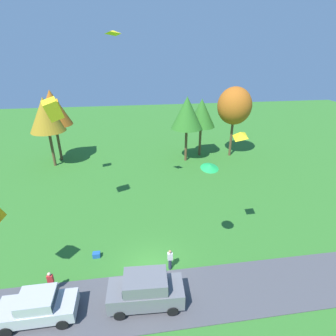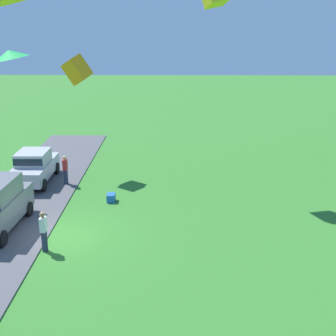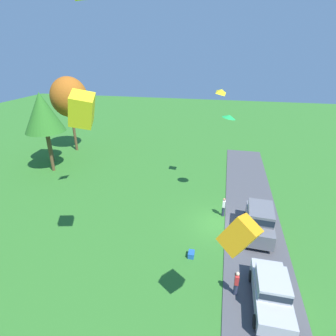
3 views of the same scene
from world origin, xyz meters
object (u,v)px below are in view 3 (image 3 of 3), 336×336
object	(u,v)px
person_on_lawn	(236,283)
kite_box_mid_center	(82,110)
kite_delta_high_right	(229,117)
tree_lone_near	(69,97)
tree_center_back	(43,113)
car_suv_mid_row	(260,220)
tree_right_of_center	(44,112)
cooler_box	(191,254)
car_sedan_by_flagpole	(271,291)
kite_diamond_trailing_tail	(222,91)
person_beside_suv	(224,207)
kite_box_over_trees	(240,235)

from	to	relation	value
person_on_lawn	kite_box_mid_center	bearing A→B (deg)	91.31
person_on_lawn	kite_delta_high_right	size ratio (longest dim) A/B	1.50
tree_lone_near	tree_center_back	bearing A→B (deg)	-172.11
car_suv_mid_row	tree_center_back	distance (m)	24.12
tree_center_back	tree_right_of_center	size ratio (longest dim) A/B	1.08
cooler_box	kite_box_mid_center	bearing A→B (deg)	117.31
car_sedan_by_flagpole	person_on_lawn	world-z (taller)	car_sedan_by_flagpole
tree_lone_near	kite_diamond_trailing_tail	bearing A→B (deg)	-110.94
kite_diamond_trailing_tail	person_on_lawn	bearing A→B (deg)	-171.32
car_suv_mid_row	kite_box_mid_center	bearing A→B (deg)	122.23
tree_center_back	tree_right_of_center	distance (m)	3.09
person_on_lawn	tree_right_of_center	xyz separation A→B (m)	(15.61, 22.37, 5.42)
car_suv_mid_row	tree_right_of_center	size ratio (longest dim) A/B	0.57
car_suv_mid_row	tree_lone_near	world-z (taller)	tree_lone_near
person_beside_suv	kite_diamond_trailing_tail	distance (m)	9.95
car_sedan_by_flagpole	person_on_lawn	bearing A→B (deg)	81.59
cooler_box	tree_right_of_center	bearing A→B (deg)	56.07
tree_right_of_center	kite_delta_high_right	size ratio (longest dim) A/B	7.27
person_beside_suv	cooler_box	world-z (taller)	person_beside_suv
person_beside_suv	kite_delta_high_right	size ratio (longest dim) A/B	1.50
person_on_lawn	tree_lone_near	distance (m)	30.13
car_sedan_by_flagpole	kite_diamond_trailing_tail	world-z (taller)	kite_diamond_trailing_tail
car_suv_mid_row	kite_box_mid_center	world-z (taller)	kite_box_mid_center
tree_lone_near	kite_box_over_trees	distance (m)	30.92
car_sedan_by_flagpole	tree_right_of_center	world-z (taller)	tree_right_of_center
car_sedan_by_flagpole	tree_lone_near	distance (m)	31.60
tree_center_back	kite_diamond_trailing_tail	distance (m)	18.92
kite_delta_high_right	kite_box_over_trees	bearing A→B (deg)	-177.19
person_on_lawn	cooler_box	size ratio (longest dim) A/B	3.05
tree_center_back	kite_delta_high_right	bearing A→B (deg)	-97.92
car_suv_mid_row	kite_box_mid_center	size ratio (longest dim) A/B	3.20
tree_lone_near	kite_box_over_trees	size ratio (longest dim) A/B	7.29
tree_right_of_center	tree_center_back	bearing A→B (deg)	-144.47
kite_box_mid_center	kite_diamond_trailing_tail	size ratio (longest dim) A/B	1.66
tree_center_back	cooler_box	xyz separation A→B (m)	(-10.64, -17.73, -6.61)
car_suv_mid_row	kite_delta_high_right	bearing A→B (deg)	33.02
person_on_lawn	tree_right_of_center	world-z (taller)	tree_right_of_center
person_beside_suv	kite_box_over_trees	bearing A→B (deg)	-177.69
person_beside_suv	kite_delta_high_right	distance (m)	7.51
tree_center_back	kite_box_over_trees	bearing A→B (deg)	-127.91
tree_right_of_center	person_on_lawn	bearing A→B (deg)	-124.91
person_on_lawn	tree_right_of_center	size ratio (longest dim) A/B	0.21
tree_right_of_center	cooler_box	size ratio (longest dim) A/B	14.82
tree_right_of_center	kite_diamond_trailing_tail	bearing A→B (deg)	-98.61
tree_right_of_center	kite_box_mid_center	size ratio (longest dim) A/B	5.66
car_suv_mid_row	person_beside_suv	world-z (taller)	car_suv_mid_row
kite_diamond_trailing_tail	person_beside_suv	bearing A→B (deg)	-167.45
person_on_lawn	car_suv_mid_row	bearing A→B (deg)	-16.40
person_on_lawn	tree_center_back	world-z (taller)	tree_center_back
tree_lone_near	car_sedan_by_flagpole	bearing A→B (deg)	-130.96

